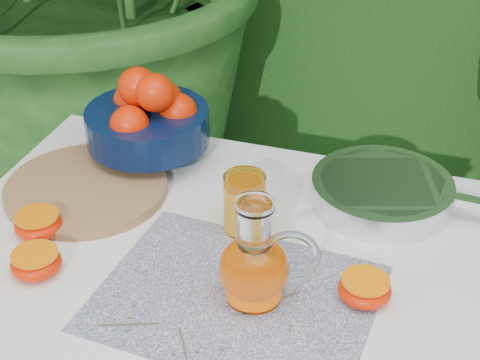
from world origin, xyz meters
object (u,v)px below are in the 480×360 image
(fruit_bowl, at_px, (148,118))
(juice_pitcher, at_px, (256,266))
(white_table, at_px, (236,289))
(saute_pan, at_px, (384,191))
(cutting_board, at_px, (86,188))

(fruit_bowl, distance_m, juice_pitcher, 0.47)
(white_table, distance_m, fruit_bowl, 0.39)
(saute_pan, bearing_deg, fruit_bowl, 177.56)
(juice_pitcher, height_order, saute_pan, juice_pitcher)
(fruit_bowl, xyz_separation_m, saute_pan, (0.47, -0.02, -0.06))
(cutting_board, height_order, saute_pan, saute_pan)
(fruit_bowl, xyz_separation_m, juice_pitcher, (0.32, -0.34, -0.02))
(white_table, distance_m, juice_pitcher, 0.19)
(saute_pan, bearing_deg, juice_pitcher, -114.79)
(white_table, relative_size, saute_pan, 2.19)
(cutting_board, xyz_separation_m, juice_pitcher, (0.38, -0.18, 0.05))
(white_table, xyz_separation_m, fruit_bowl, (-0.26, 0.24, 0.17))
(juice_pitcher, bearing_deg, white_table, 122.31)
(cutting_board, height_order, fruit_bowl, fruit_bowl)
(juice_pitcher, bearing_deg, saute_pan, 65.21)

